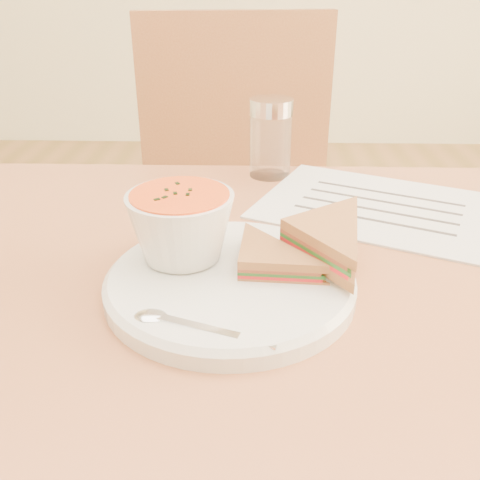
# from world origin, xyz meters

# --- Properties ---
(chair_far) EXTENTS (0.48, 0.48, 0.98)m
(chair_far) POSITION_xyz_m (-0.08, 0.49, 0.49)
(chair_far) COLOR brown
(chair_far) RESTS_ON floor
(plate) EXTENTS (0.29, 0.29, 0.02)m
(plate) POSITION_xyz_m (-0.08, -0.05, 0.76)
(plate) COLOR white
(plate) RESTS_ON dining_table
(soup_bowl) EXTENTS (0.14, 0.14, 0.08)m
(soup_bowl) POSITION_xyz_m (-0.13, -0.02, 0.81)
(soup_bowl) COLOR white
(soup_bowl) RESTS_ON plate
(sandwich_half_a) EXTENTS (0.10, 0.10, 0.03)m
(sandwich_half_a) POSITION_xyz_m (-0.07, -0.07, 0.78)
(sandwich_half_a) COLOR #B1723E
(sandwich_half_a) RESTS_ON plate
(sandwich_half_b) EXTENTS (0.16, 0.16, 0.04)m
(sandwich_half_b) POSITION_xyz_m (-0.03, -0.01, 0.80)
(sandwich_half_b) COLOR #B1723E
(sandwich_half_b) RESTS_ON plate
(spoon) EXTENTS (0.16, 0.08, 0.01)m
(spoon) POSITION_xyz_m (-0.11, -0.15, 0.77)
(spoon) COLOR silver
(spoon) RESTS_ON plate
(paper_menu) EXTENTS (0.40, 0.35, 0.00)m
(paper_menu) POSITION_xyz_m (0.12, 0.17, 0.75)
(paper_menu) COLOR silver
(paper_menu) RESTS_ON dining_table
(condiment_shaker) EXTENTS (0.08, 0.08, 0.12)m
(condiment_shaker) POSITION_xyz_m (-0.03, 0.31, 0.81)
(condiment_shaker) COLOR silver
(condiment_shaker) RESTS_ON dining_table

